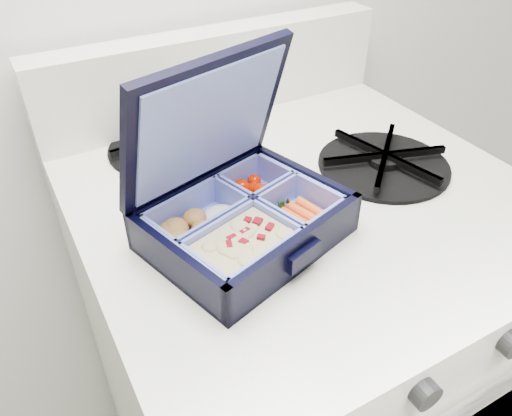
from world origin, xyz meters
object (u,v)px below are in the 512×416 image
stove (288,380)px  bento_box (246,222)px  burner_grate (384,159)px  fork (213,177)px

stove → bento_box: bearing=-153.5°
stove → burner_grate: bearing=-5.7°
bento_box → stove: bearing=10.0°
stove → burner_grate: size_ratio=4.74×
stove → fork: fork is taller
stove → fork: 0.45m
bento_box → fork: 0.14m
stove → bento_box: 0.48m
fork → stove: bearing=-15.4°
burner_grate → fork: 0.24m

